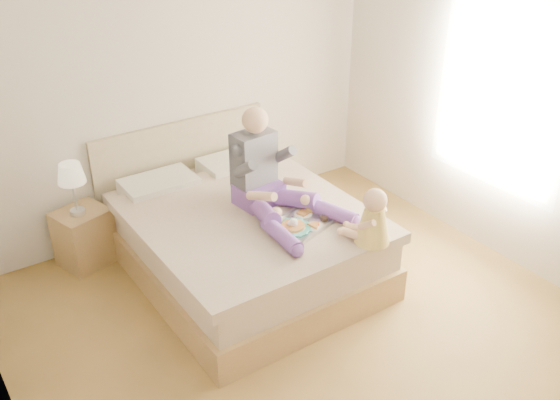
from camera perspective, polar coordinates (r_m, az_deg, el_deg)
room at (r=3.91m, az=4.81°, el=5.09°), size 4.02×4.22×2.71m
bed at (r=5.21m, az=-3.82°, el=-3.17°), size 1.70×2.18×1.00m
nightstand at (r=5.55m, az=-17.46°, el=-3.25°), size 0.49×0.46×0.50m
lamp at (r=5.24m, az=-18.55°, el=2.08°), size 0.22×0.22×0.46m
adult at (r=4.88m, az=-1.06°, el=1.77°), size 0.70×1.04×0.84m
tray at (r=4.76m, az=1.89°, el=-1.99°), size 0.54×0.47×0.13m
baby at (r=4.53m, az=8.42°, el=-1.87°), size 0.33×0.38×0.43m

